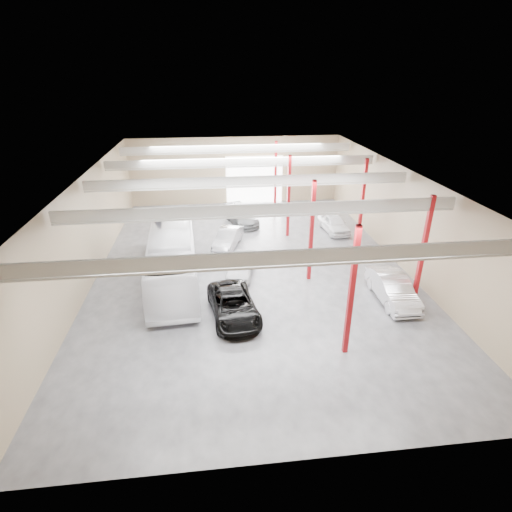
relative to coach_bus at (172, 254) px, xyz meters
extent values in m
cube|color=#454449|center=(5.52, 0.79, -1.79)|extent=(22.00, 32.00, 0.01)
cube|color=#BBBBB6|center=(5.52, 0.79, 5.21)|extent=(22.00, 32.00, 0.12)
cube|color=#76634A|center=(5.52, 16.79, 1.71)|extent=(22.00, 0.12, 7.00)
cube|color=#76634A|center=(5.52, -15.21, 1.71)|extent=(22.00, 0.12, 7.00)
cube|color=#76634A|center=(-5.48, 0.79, 1.71)|extent=(0.12, 32.00, 7.00)
cube|color=#76634A|center=(16.52, 0.79, 1.71)|extent=(0.12, 32.00, 7.00)
cube|color=white|center=(7.52, 16.64, 0.71)|extent=(6.00, 0.20, 5.00)
cube|color=maroon|center=(9.32, -9.21, 1.71)|extent=(0.25, 0.25, 7.00)
cube|color=maroon|center=(9.32, -1.21, 1.71)|extent=(0.25, 0.25, 7.00)
cube|color=maroon|center=(9.32, 6.79, 1.71)|extent=(0.25, 0.25, 7.00)
cube|color=maroon|center=(9.32, 13.79, 1.71)|extent=(0.25, 0.25, 7.00)
cube|color=maroon|center=(15.02, -5.21, 1.71)|extent=(0.25, 0.25, 7.00)
cube|color=maroon|center=(15.02, 4.79, 1.71)|extent=(0.25, 0.25, 7.00)
cube|color=beige|center=(5.52, -11.21, 4.76)|extent=(21.60, 0.15, 0.60)
cube|color=beige|center=(5.52, -11.21, 4.36)|extent=(21.60, 0.10, 0.10)
cube|color=beige|center=(5.52, -5.21, 4.76)|extent=(21.60, 0.15, 0.60)
cube|color=beige|center=(5.52, -5.21, 4.36)|extent=(21.60, 0.10, 0.10)
cube|color=beige|center=(5.52, 0.79, 4.76)|extent=(21.60, 0.15, 0.60)
cube|color=beige|center=(5.52, 0.79, 4.36)|extent=(21.60, 0.10, 0.10)
cube|color=beige|center=(5.52, 6.79, 4.76)|extent=(21.60, 0.15, 0.60)
cube|color=beige|center=(5.52, 6.79, 4.36)|extent=(21.60, 0.10, 0.10)
cube|color=beige|center=(5.52, 12.79, 4.76)|extent=(21.60, 0.15, 0.60)
cube|color=beige|center=(5.52, 12.79, 4.36)|extent=(21.60, 0.10, 0.10)
imported|color=white|center=(0.00, 0.00, 0.00)|extent=(3.83, 13.04, 3.59)
imported|color=black|center=(3.81, -5.34, -1.03)|extent=(3.21, 5.79, 1.53)
imported|color=silver|center=(4.65, -0.14, -1.06)|extent=(2.65, 4.56, 1.46)
imported|color=#BBBBC1|center=(4.03, 5.06, -1.07)|extent=(2.92, 4.68, 1.46)
imported|color=slate|center=(5.56, 10.26, -1.06)|extent=(3.45, 5.44, 1.47)
imported|color=silver|center=(13.82, -4.67, -0.95)|extent=(1.82, 5.12, 1.68)
imported|color=white|center=(13.64, 7.36, -1.03)|extent=(2.21, 4.62, 1.52)
camera|label=1|loc=(2.82, -25.22, 11.51)|focal=28.00mm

